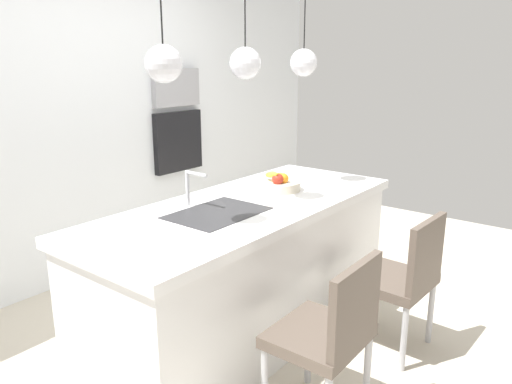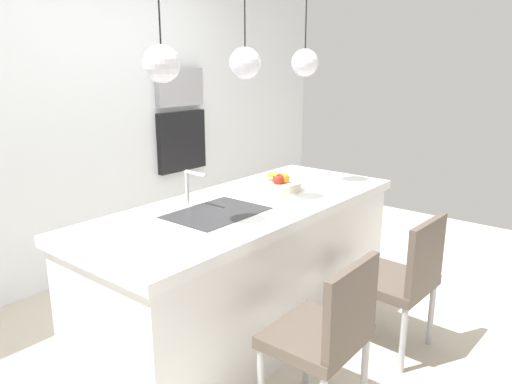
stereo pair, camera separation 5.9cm
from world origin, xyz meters
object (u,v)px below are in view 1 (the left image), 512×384
fruit_bowl (279,184)px  microwave (175,87)px  oven (178,141)px  chair_middle (400,275)px  chair_near (330,331)px

fruit_bowl → microwave: bearing=71.0°
oven → chair_middle: size_ratio=0.64×
oven → chair_near: bearing=-118.6°
microwave → oven: size_ratio=0.96×
microwave → chair_near: 2.93m
microwave → chair_near: bearing=-118.6°
fruit_bowl → chair_middle: (0.05, -0.87, -0.44)m
microwave → oven: 0.50m
oven → chair_near: oven is taller
microwave → chair_middle: bearing=-101.5°
fruit_bowl → oven: size_ratio=0.53×
fruit_bowl → oven: (0.54, 1.56, 0.07)m
microwave → chair_middle: size_ratio=0.62×
fruit_bowl → chair_near: fruit_bowl is taller
chair_near → chair_middle: 0.83m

